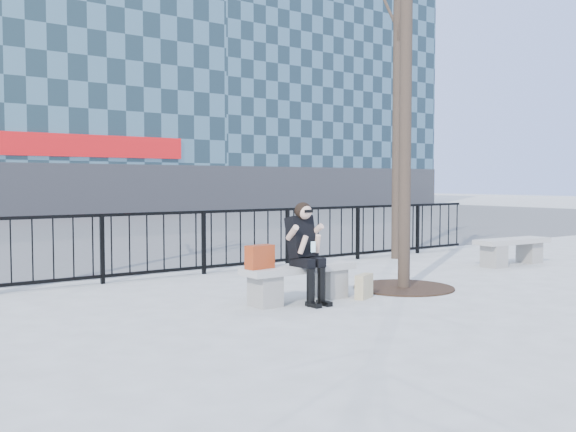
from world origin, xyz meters
TOP-DOWN VIEW (x-y plane):
  - ground at (0.00, 0.00)m, footprint 120.00×120.00m
  - street_surface at (0.00, 15.00)m, footprint 60.00×23.00m
  - railing at (0.00, 3.00)m, footprint 14.00×0.06m
  - building_right at (20.00, 27.00)m, footprint 16.20×10.20m
  - tree_right at (4.50, 2.60)m, footprint 2.80×2.80m
  - tree_grate at (1.90, -0.10)m, footprint 1.50×1.50m
  - bench_main at (0.00, 0.00)m, footprint 1.65×0.46m
  - bench_second at (5.59, 0.57)m, footprint 1.71×0.48m
  - seated_woman at (0.00, -0.16)m, footprint 0.50×0.64m
  - handbag at (-0.62, 0.02)m, footprint 0.39×0.22m
  - shopping_bag at (0.86, -0.35)m, footprint 0.37×0.26m

SIDE VIEW (x-z plane):
  - ground at x=0.00m, z-range 0.00..0.00m
  - street_surface at x=0.00m, z-range 0.00..0.01m
  - tree_grate at x=1.90m, z-range 0.00..0.02m
  - shopping_bag at x=0.86m, z-range 0.00..0.33m
  - bench_main at x=0.00m, z-range 0.06..0.55m
  - bench_second at x=5.59m, z-range 0.06..0.56m
  - railing at x=0.00m, z-range 0.00..1.11m
  - handbag at x=-0.62m, z-range 0.49..0.79m
  - seated_woman at x=0.00m, z-range 0.00..1.34m
  - tree_right at x=4.50m, z-range 1.74..8.74m
  - building_right at x=20.00m, z-range 0.00..20.60m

